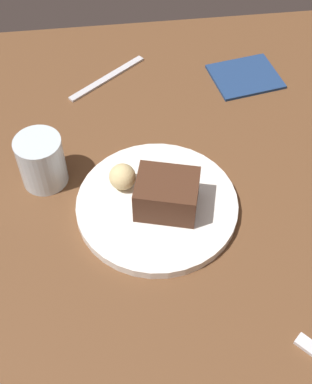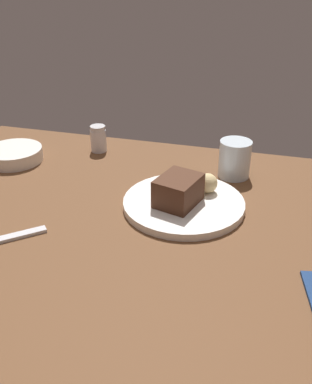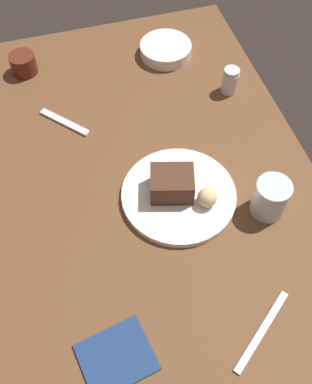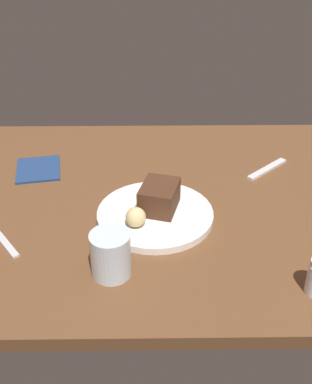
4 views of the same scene
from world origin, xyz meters
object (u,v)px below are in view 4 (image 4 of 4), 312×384
(chocolate_cake_slice, at_px, (159,197))
(water_glass, at_px, (111,254))
(dessert_plate, at_px, (155,215))
(bread_roll, at_px, (136,217))
(folded_napkin, at_px, (38,169))
(dessert_spoon, at_px, (267,169))

(chocolate_cake_slice, relative_size, water_glass, 1.05)
(dessert_plate, bearing_deg, chocolate_cake_slice, -123.56)
(bread_roll, height_order, water_glass, water_glass)
(dessert_plate, bearing_deg, folded_napkin, -35.49)
(bread_roll, height_order, folded_napkin, bread_roll)
(water_glass, bearing_deg, chocolate_cake_slice, -115.99)
(bread_roll, relative_size, folded_napkin, 0.33)
(water_glass, bearing_deg, dessert_plate, -115.34)
(dessert_plate, height_order, chocolate_cake_slice, chocolate_cake_slice)
(folded_napkin, bearing_deg, dessert_spoon, 179.31)
(water_glass, bearing_deg, bread_roll, -108.70)
(chocolate_cake_slice, xyz_separation_m, bread_roll, (0.05, 0.07, -0.01))
(folded_napkin, bearing_deg, dessert_plate, 144.51)
(dessert_plate, bearing_deg, water_glass, 64.66)
(bread_roll, bearing_deg, folded_napkin, -45.49)
(chocolate_cake_slice, relative_size, bread_roll, 2.19)
(dessert_plate, relative_size, water_glass, 2.87)
(dessert_plate, relative_size, dessert_spoon, 1.75)
(dessert_plate, distance_m, water_glass, 0.20)
(bread_roll, relative_size, water_glass, 0.48)
(dessert_plate, height_order, dessert_spoon, dessert_plate)
(dessert_plate, height_order, bread_roll, bread_roll)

